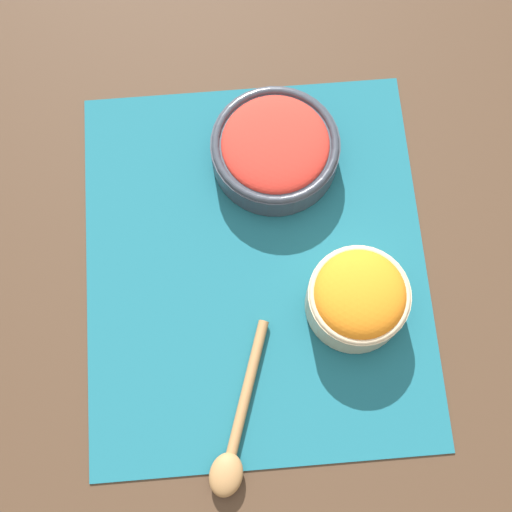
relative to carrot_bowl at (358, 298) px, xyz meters
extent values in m
plane|color=#422D1E|center=(-0.06, -0.11, -0.04)|extent=(3.00, 3.00, 0.00)
cube|color=#195B6B|center=(-0.06, -0.11, -0.04)|extent=(0.47, 0.40, 0.00)
cylinder|color=#C6B28E|center=(0.00, 0.00, -0.01)|extent=(0.11, 0.11, 0.05)
torus|color=#C6B28E|center=(0.00, 0.00, 0.01)|extent=(0.11, 0.11, 0.01)
ellipsoid|color=orange|center=(0.00, 0.00, 0.01)|extent=(0.10, 0.10, 0.04)
cylinder|color=#333842|center=(-0.19, -0.08, -0.02)|extent=(0.16, 0.16, 0.04)
torus|color=#333842|center=(-0.19, -0.08, 0.00)|extent=(0.15, 0.15, 0.01)
ellipsoid|color=red|center=(-0.19, -0.08, 0.00)|extent=(0.13, 0.13, 0.03)
cylinder|color=#9E7042|center=(0.09, -0.13, -0.03)|extent=(0.16, 0.06, 0.01)
ellipsoid|color=#9E7042|center=(0.18, -0.16, -0.03)|extent=(0.06, 0.05, 0.02)
camera|label=1|loc=(0.18, -0.13, 0.77)|focal=50.00mm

